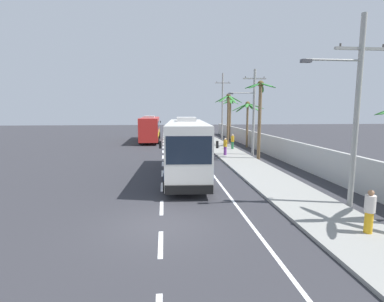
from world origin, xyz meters
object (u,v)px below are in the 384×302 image
(pedestrian_midwalk, at_px, (225,146))
(utility_pole_nearest, at_px, (355,106))
(coach_bus_far_lane, at_px, (150,128))
(palm_fourth, at_px, (230,110))
(utility_pole_mid, at_px, (253,110))
(utility_pole_far, at_px, (222,106))
(palm_farthest, at_px, (228,108))
(palm_second, at_px, (260,106))
(pedestrian_near_kerb, at_px, (233,141))
(coach_bus_foreground, at_px, (187,146))
(pedestrian_far_walk, at_px, (370,211))
(palm_third, at_px, (248,112))
(motorcycle_beside_bus, at_px, (204,149))

(pedestrian_midwalk, bearing_deg, utility_pole_nearest, 166.19)
(coach_bus_far_lane, height_order, palm_fourth, palm_fourth)
(utility_pole_mid, xyz_separation_m, utility_pole_far, (0.09, 15.30, 0.64))
(utility_pole_mid, bearing_deg, palm_farthest, 92.91)
(palm_second, height_order, palm_farthest, palm_second)
(pedestrian_midwalk, bearing_deg, palm_fourth, -37.85)
(pedestrian_near_kerb, height_order, utility_pole_mid, utility_pole_mid)
(utility_pole_nearest, bearing_deg, palm_second, 89.94)
(pedestrian_midwalk, bearing_deg, palm_farthest, -37.51)
(coach_bus_foreground, distance_m, utility_pole_mid, 11.12)
(pedestrian_midwalk, relative_size, pedestrian_far_walk, 1.07)
(coach_bus_foreground, relative_size, utility_pole_mid, 1.38)
(palm_third, bearing_deg, coach_bus_foreground, -119.87)
(utility_pole_mid, distance_m, palm_third, 6.64)
(motorcycle_beside_bus, relative_size, palm_farthest, 0.30)
(coach_bus_far_lane, distance_m, utility_pole_mid, 18.26)
(palm_fourth, bearing_deg, utility_pole_mid, -95.64)
(motorcycle_beside_bus, relative_size, utility_pole_nearest, 0.23)
(utility_pole_mid, height_order, palm_fourth, utility_pole_mid)
(palm_fourth, bearing_deg, utility_pole_far, -128.44)
(palm_third, xyz_separation_m, palm_fourth, (0.31, 10.87, 0.24))
(utility_pole_nearest, height_order, utility_pole_far, utility_pole_far)
(coach_bus_foreground, xyz_separation_m, coach_bus_far_lane, (-3.53, 22.91, -0.13))
(motorcycle_beside_bus, distance_m, pedestrian_far_walk, 19.13)
(coach_bus_far_lane, distance_m, utility_pole_nearest, 31.87)
(palm_third, height_order, palm_fourth, palm_fourth)
(coach_bus_far_lane, height_order, utility_pole_mid, utility_pole_mid)
(pedestrian_far_walk, distance_m, utility_pole_far, 34.10)
(pedestrian_far_walk, relative_size, palm_second, 0.22)
(coach_bus_foreground, height_order, utility_pole_mid, utility_pole_mid)
(pedestrian_near_kerb, height_order, palm_third, palm_third)
(utility_pole_far, bearing_deg, utility_pole_nearest, -90.29)
(pedestrian_far_walk, height_order, palm_second, palm_second)
(pedestrian_near_kerb, height_order, palm_farthest, palm_farthest)
(pedestrian_midwalk, xyz_separation_m, pedestrian_far_walk, (1.27, -18.25, -0.06))
(coach_bus_foreground, bearing_deg, palm_second, 40.46)
(pedestrian_midwalk, relative_size, palm_second, 0.24)
(coach_bus_far_lane, relative_size, palm_fourth, 1.89)
(pedestrian_midwalk, bearing_deg, pedestrian_near_kerb, -45.64)
(coach_bus_foreground, xyz_separation_m, palm_second, (7.00, 5.97, 2.80))
(coach_bus_foreground, height_order, motorcycle_beside_bus, coach_bus_foreground)
(palm_farthest, bearing_deg, utility_pole_nearest, -89.09)
(palm_farthest, bearing_deg, utility_pole_mid, -87.09)
(palm_fourth, bearing_deg, pedestrian_near_kerb, -101.39)
(utility_pole_far, relative_size, palm_fourth, 1.55)
(coach_bus_foreground, relative_size, pedestrian_far_walk, 7.37)
(pedestrian_midwalk, bearing_deg, coach_bus_foreground, 127.68)
(utility_pole_mid, height_order, palm_farthest, utility_pole_mid)
(motorcycle_beside_bus, distance_m, palm_third, 9.32)
(pedestrian_midwalk, relative_size, palm_farthest, 0.26)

